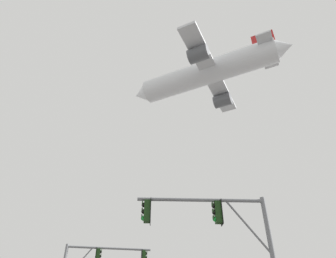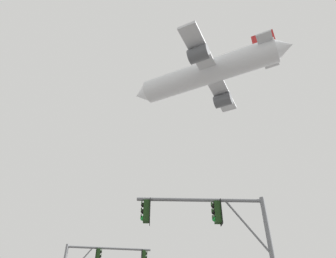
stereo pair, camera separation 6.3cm
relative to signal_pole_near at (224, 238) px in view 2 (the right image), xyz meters
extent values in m
cylinder|color=slate|center=(-0.88, 0.04, 1.55)|extent=(5.36, 0.36, 0.15)
cylinder|color=slate|center=(1.00, -0.04, 0.46)|extent=(1.67, 0.15, 2.22)
cube|color=#193814|center=(-3.13, 0.12, 1.02)|extent=(0.27, 0.33, 0.90)
cylinder|color=#193814|center=(-3.13, 0.12, 1.53)|extent=(0.05, 0.05, 0.12)
cube|color=black|center=(-2.99, 0.12, 1.02)|extent=(0.04, 0.46, 1.04)
sphere|color=black|center=(-3.27, 0.13, 1.29)|extent=(0.20, 0.20, 0.20)
cylinder|color=#193814|center=(-3.34, 0.13, 1.35)|extent=(0.05, 0.21, 0.21)
sphere|color=black|center=(-3.27, 0.13, 1.01)|extent=(0.20, 0.20, 0.20)
cylinder|color=#193814|center=(-3.34, 0.13, 1.07)|extent=(0.05, 0.21, 0.21)
sphere|color=green|center=(-3.27, 0.13, 0.73)|extent=(0.20, 0.20, 0.20)
cylinder|color=#193814|center=(-3.34, 0.13, 0.79)|extent=(0.05, 0.21, 0.21)
cube|color=#193814|center=(-0.18, 0.01, 1.02)|extent=(0.27, 0.33, 0.90)
cylinder|color=#193814|center=(-0.18, 0.01, 1.53)|extent=(0.05, 0.05, 0.12)
cube|color=black|center=(-0.04, 0.00, 1.02)|extent=(0.04, 0.46, 1.04)
sphere|color=black|center=(-0.33, 0.01, 1.29)|extent=(0.20, 0.20, 0.20)
cylinder|color=#193814|center=(-0.39, 0.02, 1.35)|extent=(0.05, 0.21, 0.21)
sphere|color=black|center=(-0.33, 0.01, 1.01)|extent=(0.20, 0.20, 0.20)
cylinder|color=#193814|center=(-0.39, 0.02, 1.07)|extent=(0.05, 0.21, 0.21)
sphere|color=green|center=(-0.33, 0.01, 0.73)|extent=(0.20, 0.20, 0.20)
cylinder|color=#193814|center=(-0.39, 0.02, 0.79)|extent=(0.05, 0.21, 0.21)
cylinder|color=slate|center=(-5.46, 9.64, 1.64)|extent=(5.58, 0.71, 0.15)
cube|color=#193814|center=(-3.13, 9.88, 1.12)|extent=(0.29, 0.34, 0.90)
cylinder|color=#193814|center=(-3.13, 9.88, 1.63)|extent=(0.05, 0.05, 0.12)
cube|color=black|center=(-3.27, 9.87, 1.12)|extent=(0.07, 0.46, 1.04)
sphere|color=black|center=(-2.98, 9.89, 1.39)|extent=(0.20, 0.20, 0.20)
cylinder|color=#193814|center=(-2.92, 9.90, 1.45)|extent=(0.06, 0.21, 0.21)
sphere|color=black|center=(-2.98, 9.89, 1.11)|extent=(0.20, 0.20, 0.20)
cylinder|color=#193814|center=(-2.92, 9.90, 1.17)|extent=(0.06, 0.21, 0.21)
cube|color=#193814|center=(-6.19, 9.57, 1.12)|extent=(0.29, 0.34, 0.90)
cylinder|color=#193814|center=(-6.19, 9.57, 1.63)|extent=(0.05, 0.05, 0.12)
cube|color=black|center=(-6.33, 9.56, 1.12)|extent=(0.07, 0.46, 1.04)
sphere|color=black|center=(-6.04, 9.59, 1.39)|extent=(0.20, 0.20, 0.20)
cylinder|color=#193814|center=(-5.98, 9.59, 1.45)|extent=(0.06, 0.21, 0.21)
sphere|color=black|center=(-6.04, 9.59, 1.11)|extent=(0.20, 0.20, 0.20)
cylinder|color=#193814|center=(-5.98, 9.59, 1.17)|extent=(0.06, 0.21, 0.21)
cylinder|color=white|center=(5.81, 21.80, 31.21)|extent=(20.38, 14.17, 3.81)
cone|color=white|center=(-4.44, 27.85, 31.21)|extent=(4.09, 4.45, 3.62)
cone|color=white|center=(15.96, 15.81, 31.21)|extent=(3.70, 4.00, 3.24)
cube|color=silver|center=(6.32, 21.50, 30.64)|extent=(12.54, 18.76, 0.43)
cylinder|color=#595B60|center=(3.44, 16.62, 29.49)|extent=(3.55, 3.30, 2.14)
cylinder|color=#595B60|center=(9.20, 26.38, 29.49)|extent=(3.55, 3.30, 2.14)
cube|color=#B21E1E|center=(13.80, 17.08, 33.35)|extent=(3.02, 1.94, 4.52)
cube|color=silver|center=(14.01, 16.96, 31.56)|extent=(5.47, 7.24, 0.24)
camera|label=1|loc=(-3.28, -12.11, -3.16)|focal=32.21mm
camera|label=2|loc=(-3.22, -12.12, -3.16)|focal=32.21mm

